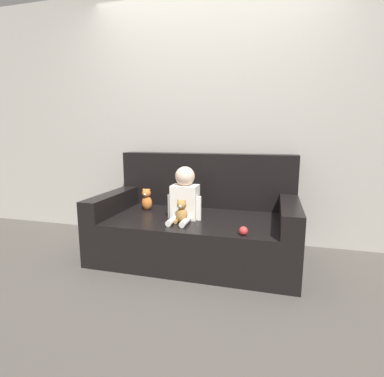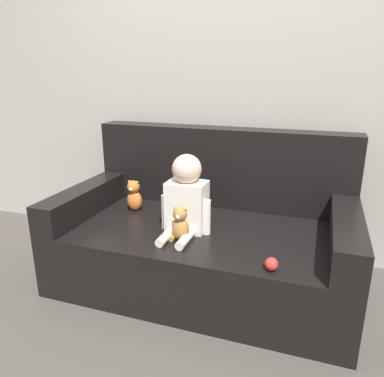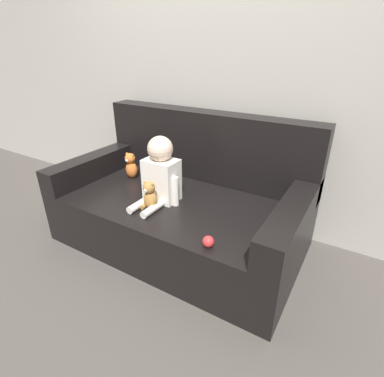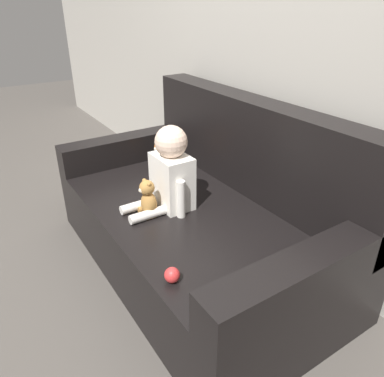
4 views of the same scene
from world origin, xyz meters
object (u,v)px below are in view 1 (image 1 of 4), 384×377
Objects in this scene: person_baby at (185,196)px; plush_toy_side at (147,200)px; teddy_bear_brown at (182,212)px; toy_ball at (243,231)px; couch at (198,223)px.

plush_toy_side is at bearing 156.94° from person_baby.
person_baby reaches higher than plush_toy_side.
teddy_bear_brown is 0.56m from toy_ball.
couch is 0.35m from person_baby.
person_baby is 0.18m from teddy_bear_brown.
person_baby reaches higher than toy_ball.
person_baby is 2.16× the size of plush_toy_side.
couch reaches higher than person_baby.
couch reaches higher than plush_toy_side.
plush_toy_side is at bearing 143.98° from teddy_bear_brown.
plush_toy_side is 1.11m from toy_ball.
couch is 27.10× the size of toy_ball.
toy_ball is (0.99, -0.50, -0.07)m from plush_toy_side.
couch is 8.74× the size of teddy_bear_brown.
plush_toy_side is (-0.44, 0.19, -0.10)m from person_baby.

